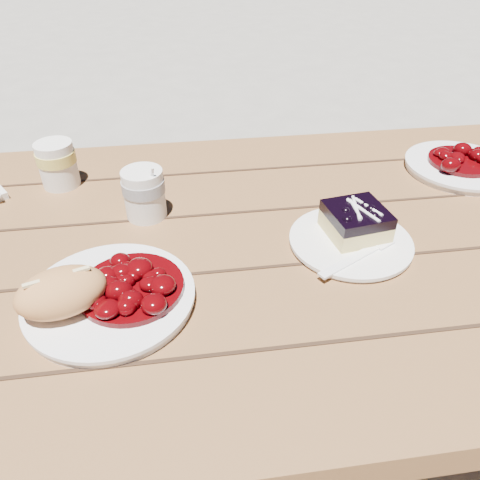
{
  "coord_description": "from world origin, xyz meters",
  "views": [
    {
      "loc": [
        -0.16,
        -0.63,
        1.21
      ],
      "look_at": [
        -0.08,
        -0.08,
        0.81
      ],
      "focal_mm": 35.0,
      "sensor_mm": 36.0,
      "label": 1
    }
  ],
  "objects": [
    {
      "name": "ground",
      "position": [
        0.0,
        0.0,
        0.0
      ],
      "size": [
        60.0,
        60.0,
        0.0
      ],
      "primitive_type": "plane",
      "color": "gray",
      "rests_on": "ground"
    },
    {
      "name": "picnic_table",
      "position": [
        0.0,
        -0.0,
        0.59
      ],
      "size": [
        2.0,
        1.55,
        0.75
      ],
      "color": "brown",
      "rests_on": "ground"
    },
    {
      "name": "main_plate",
      "position": [
        -0.27,
        -0.13,
        0.76
      ],
      "size": [
        0.23,
        0.23,
        0.02
      ],
      "primitive_type": "cylinder",
      "color": "white",
      "rests_on": "picnic_table"
    },
    {
      "name": "goulash_stew",
      "position": [
        -0.24,
        -0.12,
        0.79
      ],
      "size": [
        0.15,
        0.15,
        0.04
      ],
      "primitive_type": null,
      "color": "#4B0206",
      "rests_on": "main_plate"
    },
    {
      "name": "bread_roll",
      "position": [
        -0.32,
        -0.15,
        0.8
      ],
      "size": [
        0.14,
        0.11,
        0.06
      ],
      "primitive_type": "ellipsoid",
      "rotation": [
        0.0,
        0.0,
        0.33
      ],
      "color": "#C2854A",
      "rests_on": "main_plate"
    },
    {
      "name": "dessert_plate",
      "position": [
        0.11,
        -0.04,
        0.76
      ],
      "size": [
        0.19,
        0.19,
        0.01
      ],
      "primitive_type": "cylinder",
      "color": "white",
      "rests_on": "picnic_table"
    },
    {
      "name": "blueberry_cake",
      "position": [
        0.12,
        -0.03,
        0.79
      ],
      "size": [
        0.1,
        0.1,
        0.05
      ],
      "rotation": [
        0.0,
        0.0,
        0.15
      ],
      "color": "#EDDA81",
      "rests_on": "dessert_plate"
    },
    {
      "name": "fork_dessert",
      "position": [
        0.09,
        -0.1,
        0.76
      ],
      "size": [
        0.15,
        0.1,
        0.0
      ],
      "primitive_type": null,
      "rotation": [
        0.0,
        0.0,
        -1.07
      ],
      "color": "white",
      "rests_on": "dessert_plate"
    },
    {
      "name": "coffee_cup",
      "position": [
        -0.22,
        0.1,
        0.79
      ],
      "size": [
        0.07,
        0.07,
        0.09
      ],
      "primitive_type": "cylinder",
      "color": "white",
      "rests_on": "picnic_table"
    },
    {
      "name": "second_plate",
      "position": [
        0.42,
        0.18,
        0.76
      ],
      "size": [
        0.22,
        0.22,
        0.02
      ],
      "primitive_type": "cylinder",
      "color": "white",
      "rests_on": "picnic_table"
    },
    {
      "name": "second_stew",
      "position": [
        0.42,
        0.18,
        0.79
      ],
      "size": [
        0.13,
        0.13,
        0.04
      ],
      "primitive_type": null,
      "color": "#4B0206",
      "rests_on": "second_plate"
    },
    {
      "name": "second_cup",
      "position": [
        -0.39,
        0.23,
        0.79
      ],
      "size": [
        0.07,
        0.07,
        0.09
      ],
      "primitive_type": "cylinder",
      "color": "white",
      "rests_on": "picnic_table"
    }
  ]
}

